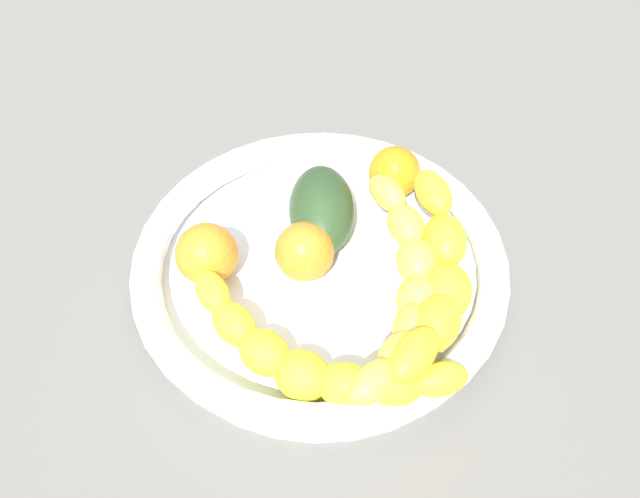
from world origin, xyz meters
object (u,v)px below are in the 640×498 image
object	(u,v)px
fruit_bowl	(320,266)
banana_arching_top	(407,290)
banana_draped_right	(309,360)
orange_front	(207,254)
avocado_dark	(321,209)
orange_mid_left	(394,172)
banana_draped_left	(438,280)
orange_mid_right	(304,256)

from	to	relation	value
fruit_bowl	banana_arching_top	world-z (taller)	banana_arching_top
banana_draped_right	orange_front	bearing A→B (deg)	132.11
banana_arching_top	avocado_dark	xyz separation A→B (cm)	(-7.18, 9.19, -0.44)
banana_draped_right	orange_mid_left	distance (cm)	22.05
banana_draped_left	banana_draped_right	size ratio (longest dim) A/B	1.00
banana_draped_left	banana_draped_right	distance (cm)	12.57
avocado_dark	banana_draped_right	bearing A→B (deg)	-92.05
orange_front	banana_draped_right	bearing A→B (deg)	-47.89
banana_draped_right	orange_mid_right	size ratio (longest dim) A/B	4.28
orange_mid_right	fruit_bowl	bearing A→B (deg)	20.29
fruit_bowl	orange_mid_left	world-z (taller)	orange_mid_left
banana_draped_left	orange_front	world-z (taller)	banana_draped_left
banana_arching_top	avocado_dark	bearing A→B (deg)	128.01
orange_front	avocado_dark	size ratio (longest dim) A/B	0.55
fruit_bowl	orange_front	world-z (taller)	orange_front
fruit_bowl	banana_draped_right	world-z (taller)	banana_draped_right
fruit_bowl	orange_mid_left	bearing A→B (deg)	56.09
orange_front	avocado_dark	distance (cm)	11.07
banana_arching_top	orange_front	bearing A→B (deg)	167.40
banana_draped_right	orange_front	xyz separation A→B (cm)	(-9.10, 10.06, 0.17)
orange_mid_right	avocado_dark	world-z (taller)	avocado_dark
fruit_bowl	banana_draped_left	distance (cm)	10.73
orange_front	orange_mid_left	bearing A→B (deg)	33.02
orange_front	orange_mid_left	size ratio (longest dim) A/B	1.08
banana_arching_top	orange_mid_left	size ratio (longest dim) A/B	4.74
fruit_bowl	banana_draped_left	xyz separation A→B (cm)	(9.70, -3.47, 2.98)
fruit_bowl	orange_mid_right	distance (cm)	2.47
banana_arching_top	avocado_dark	world-z (taller)	banana_arching_top
fruit_bowl	orange_mid_right	bearing A→B (deg)	-159.71
orange_mid_left	avocado_dark	bearing A→B (deg)	-142.29
orange_mid_left	orange_mid_right	xyz separation A→B (cm)	(-8.16, -10.64, 0.09)
banana_draped_left	orange_mid_left	world-z (taller)	banana_draped_left
banana_draped_right	avocado_dark	world-z (taller)	avocado_dark
banana_draped_left	orange_front	size ratio (longest dim) A/B	4.12
orange_front	avocado_dark	bearing A→B (deg)	29.36
banana_arching_top	avocado_dark	distance (cm)	11.67
banana_draped_left	orange_mid_right	bearing A→B (deg)	164.93
banana_draped_right	avocado_dark	xyz separation A→B (cm)	(0.55, 15.49, 0.23)
orange_mid_right	banana_arching_top	bearing A→B (deg)	-24.26
banana_draped_left	orange_front	xyz separation A→B (cm)	(-19.37, 2.90, -0.87)
orange_front	orange_mid_left	distance (cm)	19.66
banana_draped_right	orange_mid_right	world-z (taller)	orange_mid_right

